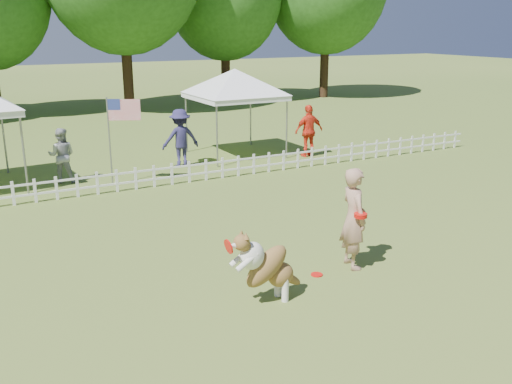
% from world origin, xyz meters
% --- Properties ---
extents(ground, '(120.00, 120.00, 0.00)m').
position_xyz_m(ground, '(0.00, 0.00, 0.00)').
color(ground, '#36571B').
rests_on(ground, ground).
extents(picket_fence, '(22.00, 0.08, 0.60)m').
position_xyz_m(picket_fence, '(0.00, 7.00, 0.30)').
color(picket_fence, white).
rests_on(picket_fence, ground).
extents(handler, '(0.55, 0.73, 1.82)m').
position_xyz_m(handler, '(1.26, 0.32, 0.91)').
color(handler, tan).
rests_on(handler, ground).
extents(dog, '(1.21, 0.46, 1.23)m').
position_xyz_m(dog, '(-0.75, -0.20, 0.62)').
color(dog, brown).
rests_on(dog, ground).
extents(frisbee_on_turf, '(0.23, 0.23, 0.02)m').
position_xyz_m(frisbee_on_turf, '(0.50, 0.28, 0.01)').
color(frisbee_on_turf, red).
rests_on(frisbee_on_turf, ground).
extents(canopy_tent_right, '(2.73, 2.73, 2.77)m').
position_xyz_m(canopy_tent_right, '(3.38, 9.55, 1.38)').
color(canopy_tent_right, white).
rests_on(canopy_tent_right, ground).
extents(flag_pole, '(0.87, 0.46, 2.38)m').
position_xyz_m(flag_pole, '(-1.20, 7.69, 1.19)').
color(flag_pole, gray).
rests_on(flag_pole, ground).
extents(spectator_a, '(0.89, 0.80, 1.51)m').
position_xyz_m(spectator_a, '(-2.31, 8.66, 0.75)').
color(spectator_a, '#9A9B9F').
rests_on(spectator_a, ground).
extents(spectator_b, '(1.16, 0.70, 1.76)m').
position_xyz_m(spectator_b, '(1.21, 8.87, 0.88)').
color(spectator_b, '#27244D').
rests_on(spectator_b, ground).
extents(spectator_c, '(1.02, 0.46, 1.70)m').
position_xyz_m(spectator_c, '(5.42, 8.24, 0.85)').
color(spectator_c, red).
rests_on(spectator_c, ground).
extents(tree_right, '(6.20, 6.20, 10.40)m').
position_xyz_m(tree_right, '(9.00, 22.50, 5.20)').
color(tree_right, '#245016').
rests_on(tree_right, ground).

